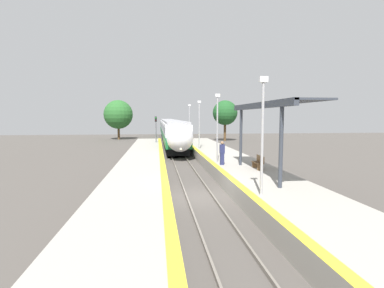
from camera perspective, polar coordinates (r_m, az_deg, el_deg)
ground_plane at (r=16.81m, az=1.35°, el=-10.00°), size 120.00×120.00×0.00m
rail_left at (r=16.71m, az=-1.13°, el=-9.83°), size 0.08×90.00×0.15m
rail_right at (r=16.91m, az=3.80°, el=-9.66°), size 0.08×90.00×0.15m
train at (r=51.51m, az=-4.17°, el=2.76°), size 2.83×46.25×3.86m
platform_right at (r=17.62m, az=13.75°, el=-7.88°), size 4.19×64.00×0.94m
platform_left at (r=16.58m, az=-10.79°, el=-8.64°), size 3.60×64.00×0.94m
platform_bench at (r=20.45m, az=12.56°, el=-3.38°), size 0.44×1.41×0.89m
person_waiting at (r=21.73m, az=5.76°, el=-1.64°), size 0.36×0.22×1.71m
railway_signal at (r=40.97m, az=-6.88°, el=2.80°), size 0.28×0.28×4.43m
lamppost_near at (r=13.43m, az=13.28°, el=2.99°), size 0.36×0.20×5.21m
lamppost_mid at (r=22.92m, az=4.85°, el=3.98°), size 0.36×0.20×5.21m
lamppost_far at (r=32.62m, az=1.38°, el=4.36°), size 0.36×0.20×5.21m
lamppost_farthest at (r=42.38m, az=-0.50°, el=4.56°), size 0.36×0.20×5.21m
station_canopy at (r=18.54m, az=14.07°, el=6.67°), size 2.02×9.99×4.32m
background_tree_left at (r=59.66m, az=-13.86°, el=5.47°), size 5.54×5.54×7.60m
background_tree_right at (r=54.83m, az=6.31°, el=5.92°), size 4.48×4.48×7.37m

